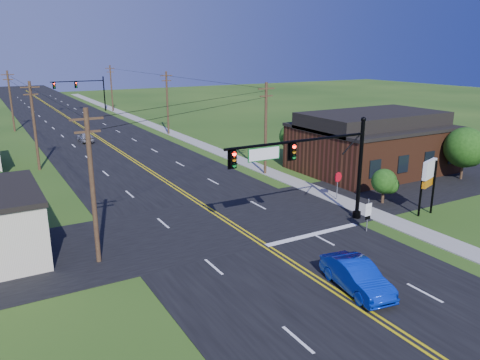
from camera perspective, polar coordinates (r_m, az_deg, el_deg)
ground at (r=24.80m, az=11.86°, el=-13.67°), size 260.00×260.00×0.00m
road_main at (r=68.56m, az=-16.98°, el=4.91°), size 16.00×220.00×0.04m
road_cross at (r=33.75m, az=-1.74°, el=-5.15°), size 70.00×10.00×0.04m
sidewalk at (r=62.48m, az=-5.40°, el=4.55°), size 2.00×160.00×0.08m
signal_mast_main at (r=31.44m, az=8.66°, el=2.13°), size 11.30×0.60×7.48m
signal_mast_far at (r=98.05m, az=-18.77°, el=10.49°), size 10.98×0.60×7.48m
brick_building at (r=49.51m, az=15.66°, el=3.83°), size 14.20×11.20×4.70m
utility_pole_left_a at (r=27.39m, az=-17.57°, el=-0.53°), size 1.80×0.28×9.00m
utility_pole_left_b at (r=51.65m, az=-23.79°, el=6.23°), size 1.80×0.28×9.00m
utility_pole_left_c at (r=78.38m, az=-26.16°, el=8.75°), size 1.80×0.28×9.00m
utility_pole_right_a at (r=45.74m, az=3.15°, el=6.47°), size 1.80×0.28×9.00m
utility_pole_right_b at (r=68.82m, az=-8.85°, el=9.40°), size 1.80×0.28×9.00m
utility_pole_right_c at (r=97.30m, az=-15.40°, el=10.82°), size 1.80×0.28×9.00m
tree_right_front at (r=48.84m, az=25.72°, el=3.59°), size 3.80×3.80×5.00m
tree_right_back at (r=52.82m, az=6.42°, el=5.30°), size 3.00×3.00×4.10m
shrub_corner at (r=38.98m, az=17.15°, el=-0.16°), size 2.00×2.00×2.86m
blue_car at (r=25.16m, az=14.03°, el=-11.37°), size 2.33×4.92×1.56m
distant_car at (r=66.02m, az=-18.34°, el=4.99°), size 1.66×4.01×1.36m
route_sign at (r=32.76m, az=15.34°, el=-3.88°), size 0.59×0.10×2.35m
stop_sign at (r=38.92m, az=11.84°, el=0.00°), size 0.85×0.15×2.40m
pylon_sign at (r=37.10m, az=22.04°, el=0.56°), size 2.03×0.95×4.21m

